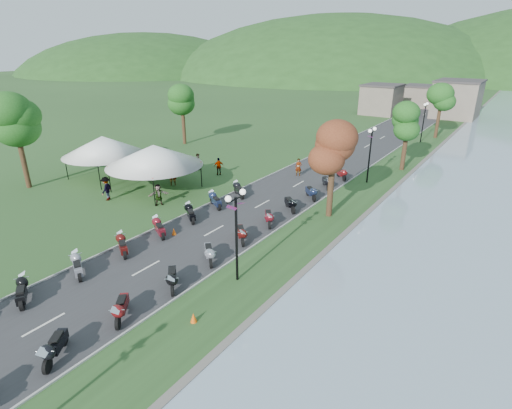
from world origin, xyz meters
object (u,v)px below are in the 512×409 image
Objects in this scene: pedestrian_c at (108,200)px; vendor_tent_main at (155,168)px; pedestrian_a at (173,185)px; pedestrian_b at (199,169)px.

vendor_tent_main is at bearing 134.43° from pedestrian_c.
vendor_tent_main reaches higher than pedestrian_a.
pedestrian_a is 5.99m from pedestrian_c.
pedestrian_c is at bearing -153.36° from pedestrian_a.
vendor_tent_main is 2.61m from pedestrian_a.
vendor_tent_main is 7.04m from pedestrian_b.
pedestrian_c is at bearing 104.42° from pedestrian_b.
pedestrian_c is (-0.29, -10.74, 0.00)m from pedestrian_b.
pedestrian_a is 5.22m from pedestrian_b.
pedestrian_b is 0.85× the size of pedestrian_c.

